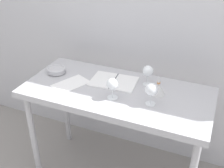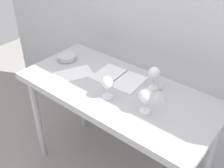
# 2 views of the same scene
# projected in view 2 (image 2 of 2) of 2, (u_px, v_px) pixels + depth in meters

# --- Properties ---
(back_wall) EXTENTS (3.80, 0.04, 2.60)m
(back_wall) POSITION_uv_depth(u_px,v_px,m) (161.00, 12.00, 1.96)
(back_wall) COLOR #BCBCC1
(back_wall) RESTS_ON ground_plane
(steel_counter) EXTENTS (1.40, 0.65, 0.90)m
(steel_counter) POSITION_uv_depth(u_px,v_px,m) (117.00, 100.00, 1.93)
(steel_counter) COLOR #AFAFB4
(steel_counter) RESTS_ON ground_plane
(wine_glass_near_center) EXTENTS (0.08, 0.08, 0.15)m
(wine_glass_near_center) POSITION_uv_depth(u_px,v_px,m) (107.00, 83.00, 1.73)
(wine_glass_near_center) COLOR white
(wine_glass_near_center) RESTS_ON steel_counter
(wine_glass_near_right) EXTENTS (0.09, 0.09, 0.16)m
(wine_glass_near_right) POSITION_uv_depth(u_px,v_px,m) (146.00, 96.00, 1.60)
(wine_glass_near_right) COLOR white
(wine_glass_near_right) RESTS_ON steel_counter
(wine_glass_far_right) EXTENTS (0.08, 0.08, 0.16)m
(wine_glass_far_right) POSITION_uv_depth(u_px,v_px,m) (154.00, 74.00, 1.81)
(wine_glass_far_right) COLOR white
(wine_glass_far_right) RESTS_ON steel_counter
(open_notebook) EXTENTS (0.37, 0.27, 0.01)m
(open_notebook) POSITION_uv_depth(u_px,v_px,m) (118.00, 78.00, 1.97)
(open_notebook) COLOR white
(open_notebook) RESTS_ON steel_counter
(tasting_sheet_upper) EXTENTS (0.26, 0.32, 0.00)m
(tasting_sheet_upper) POSITION_uv_depth(u_px,v_px,m) (74.00, 74.00, 2.02)
(tasting_sheet_upper) COLOR white
(tasting_sheet_upper) RESTS_ON steel_counter
(tasting_bowl) EXTENTS (0.15, 0.15, 0.04)m
(tasting_bowl) POSITION_uv_depth(u_px,v_px,m) (67.00, 57.00, 2.19)
(tasting_bowl) COLOR #4C4C4C
(tasting_bowl) RESTS_ON steel_counter
(decanter_funnel) EXTENTS (0.10, 0.10, 0.14)m
(decanter_funnel) POSITION_uv_depth(u_px,v_px,m) (160.00, 95.00, 1.73)
(decanter_funnel) COLOR silver
(decanter_funnel) RESTS_ON steel_counter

